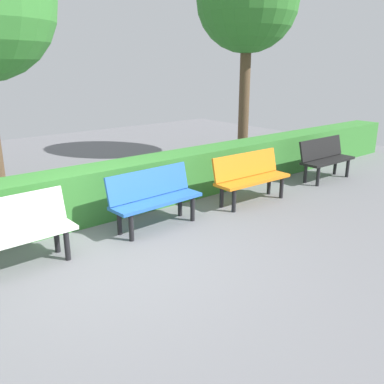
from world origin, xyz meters
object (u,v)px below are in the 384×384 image
(bench_orange, at_px, (250,175))
(bench_blue, at_px, (154,196))
(bench_black, at_px, (325,157))
(bench_white, at_px, (7,232))
(tree_near, at_px, (248,1))

(bench_orange, height_order, bench_blue, same)
(bench_blue, bearing_deg, bench_black, 176.02)
(bench_black, height_order, bench_orange, same)
(bench_white, bearing_deg, bench_orange, 177.02)
(bench_orange, distance_m, bench_white, 4.07)
(bench_white, xyz_separation_m, tree_near, (-6.58, -2.50, 3.26))
(bench_orange, bearing_deg, bench_black, -178.40)
(bench_black, distance_m, bench_white, 6.38)
(bench_blue, distance_m, bench_white, 2.11)
(bench_white, bearing_deg, tree_near, -161.03)
(tree_near, bearing_deg, bench_white, 20.80)
(bench_blue, xyz_separation_m, bench_white, (2.11, 0.03, 0.00))
(bench_white, bearing_deg, bench_black, 177.54)
(bench_black, bearing_deg, tree_near, -94.11)
(bench_orange, relative_size, tree_near, 0.30)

